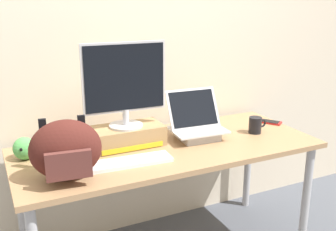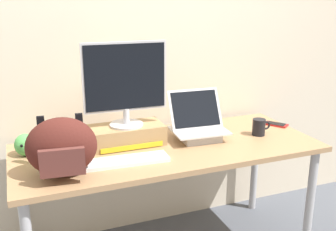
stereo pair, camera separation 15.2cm
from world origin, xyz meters
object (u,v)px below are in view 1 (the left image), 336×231
coffee_mug (256,125)px  plush_toy (24,148)px  open_laptop (197,129)px  external_keyboard (130,162)px  desktop_monitor (125,83)px  messenger_backpack (66,150)px  toner_box_yellow (126,136)px  cell_phone (270,122)px

coffee_mug → plush_toy: size_ratio=1.02×
open_laptop → external_keyboard: 0.53m
plush_toy → desktop_monitor: bearing=-4.2°
open_laptop → messenger_backpack: bearing=-161.7°
messenger_backpack → toner_box_yellow: bearing=42.0°
open_laptop → cell_phone: bearing=7.8°
cell_phone → external_keyboard: bearing=156.8°
external_keyboard → cell_phone: size_ratio=2.73×
toner_box_yellow → desktop_monitor: size_ratio=0.88×
toner_box_yellow → desktop_monitor: bearing=-93.3°
desktop_monitor → plush_toy: 0.63m
coffee_mug → desktop_monitor: bearing=170.0°
desktop_monitor → messenger_backpack: size_ratio=1.33×
toner_box_yellow → open_laptop: size_ratio=1.25×
open_laptop → cell_phone: size_ratio=2.06×
desktop_monitor → cell_phone: size_ratio=2.94×
coffee_mug → external_keyboard: bearing=-172.6°
coffee_mug → messenger_backpack: bearing=-173.4°
desktop_monitor → open_laptop: 0.52m
external_keyboard → coffee_mug: size_ratio=3.65×
open_laptop → toner_box_yellow: bearing=174.6°
external_keyboard → coffee_mug: (0.87, 0.11, 0.04)m
toner_box_yellow → coffee_mug: toner_box_yellow is taller
open_laptop → external_keyboard: open_laptop is taller
toner_box_yellow → open_laptop: bearing=-9.0°
desktop_monitor → coffee_mug: size_ratio=3.93×
desktop_monitor → plush_toy: bearing=178.2°
open_laptop → coffee_mug: (0.38, -0.08, -0.01)m
messenger_backpack → plush_toy: bearing=122.4°
coffee_mug → cell_phone: bearing=29.1°
desktop_monitor → open_laptop: bearing=-6.4°
external_keyboard → messenger_backpack: 0.35m
messenger_backpack → coffee_mug: size_ratio=2.95×
messenger_backpack → external_keyboard: bearing=11.1°
toner_box_yellow → plush_toy: bearing=175.9°
coffee_mug → plush_toy: plush_toy is taller
toner_box_yellow → cell_phone: 1.01m
toner_box_yellow → desktop_monitor: (-0.00, -0.00, 0.31)m
plush_toy → open_laptop: bearing=-6.2°
desktop_monitor → coffee_mug: (0.80, -0.14, -0.31)m
desktop_monitor → external_keyboard: 0.44m
toner_box_yellow → cell_phone: size_ratio=2.59×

